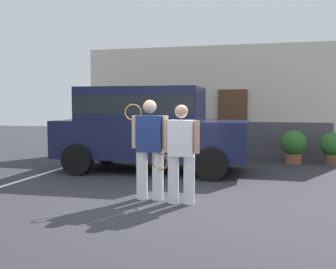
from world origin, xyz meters
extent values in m
plane|color=#2D2D33|center=(0.00, 0.00, 0.00)|extent=(40.00, 40.00, 0.00)
cube|color=silver|center=(-3.44, 1.50, 0.00)|extent=(0.12, 4.40, 0.01)
cube|color=beige|center=(0.00, 6.29, 1.74)|extent=(8.40, 0.30, 3.48)
cube|color=#4C4C51|center=(0.00, 6.09, 0.55)|extent=(7.06, 0.10, 1.10)
cube|color=brown|center=(0.60, 6.07, 1.05)|extent=(0.90, 0.06, 2.10)
cube|color=#141938|center=(-1.07, 3.01, 0.80)|extent=(4.66, 2.06, 0.90)
cube|color=#141938|center=(-1.32, 3.00, 1.65)|extent=(2.96, 1.86, 0.80)
cube|color=black|center=(-1.32, 3.00, 1.63)|extent=(2.90, 1.88, 0.44)
cylinder|color=black|center=(0.45, 4.02, 0.36)|extent=(0.73, 0.29, 0.72)
cylinder|color=black|center=(0.51, 2.12, 0.36)|extent=(0.73, 0.29, 0.72)
cylinder|color=black|center=(-2.65, 3.91, 0.36)|extent=(0.73, 0.29, 0.72)
cylinder|color=black|center=(-2.59, 2.01, 0.36)|extent=(0.73, 0.29, 0.72)
cylinder|color=white|center=(-0.13, 0.21, 0.42)|extent=(0.19, 0.19, 0.83)
cylinder|color=white|center=(-0.41, 0.20, 0.42)|extent=(0.19, 0.19, 0.83)
cube|color=navy|center=(-0.27, 0.20, 1.14)|extent=(0.43, 0.28, 0.62)
sphere|color=beige|center=(-0.27, 0.20, 1.60)|extent=(0.23, 0.23, 0.23)
cylinder|color=beige|center=(0.00, 0.22, 1.17)|extent=(0.11, 0.11, 0.57)
cylinder|color=beige|center=(-0.53, 0.19, 1.17)|extent=(0.11, 0.11, 0.57)
torus|color=olive|center=(-0.58, 0.24, 1.50)|extent=(0.29, 0.12, 0.29)
cylinder|color=olive|center=(-0.58, 0.24, 1.26)|extent=(0.03, 0.03, 0.20)
cylinder|color=white|center=(0.45, 0.06, 0.40)|extent=(0.19, 0.19, 0.79)
cylinder|color=white|center=(0.18, 0.07, 0.40)|extent=(0.19, 0.19, 0.79)
cube|color=white|center=(0.31, 0.06, 1.09)|extent=(0.41, 0.26, 0.59)
sphere|color=tan|center=(0.31, 0.06, 1.52)|extent=(0.22, 0.22, 0.22)
cylinder|color=tan|center=(0.57, 0.06, 1.11)|extent=(0.10, 0.10, 0.54)
cylinder|color=tan|center=(0.06, 0.07, 1.11)|extent=(0.10, 0.10, 0.54)
torus|color=olive|center=(-0.07, 0.12, 0.67)|extent=(0.37, 0.03, 0.37)
cylinder|color=olive|center=(-0.07, 0.12, 0.91)|extent=(0.03, 0.03, 0.20)
cylinder|color=#9E5638|center=(2.38, 5.15, 0.14)|extent=(0.45, 0.45, 0.27)
sphere|color=#2D6B28|center=(2.38, 5.15, 0.57)|extent=(0.70, 0.70, 0.70)
cylinder|color=brown|center=(3.42, 5.38, 0.13)|extent=(0.42, 0.42, 0.26)
sphere|color=#2D6B28|center=(3.42, 5.38, 0.54)|extent=(0.66, 0.66, 0.66)
camera|label=1|loc=(1.70, -6.16, 1.63)|focal=41.79mm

